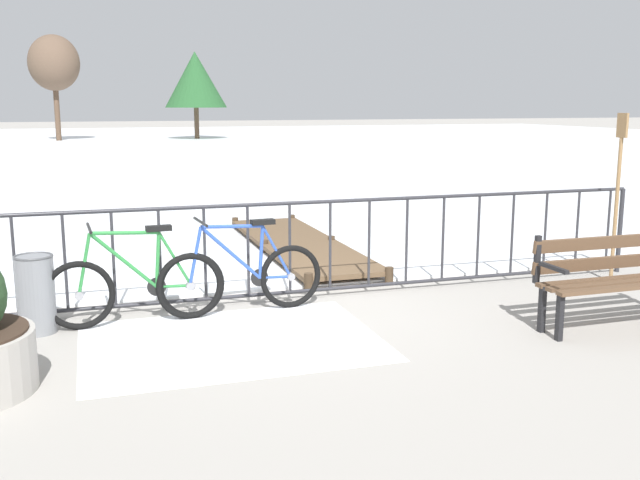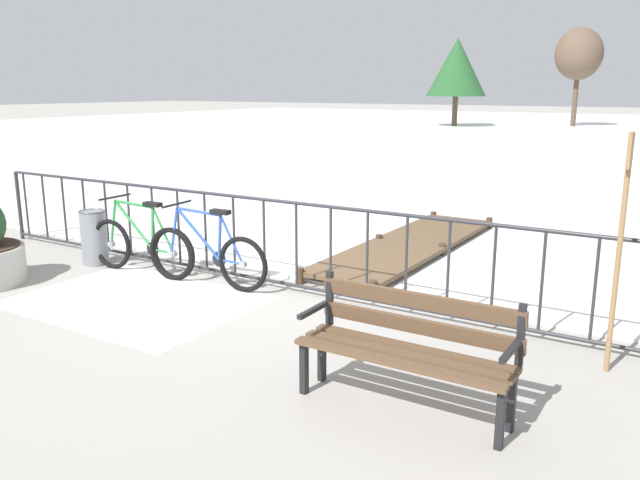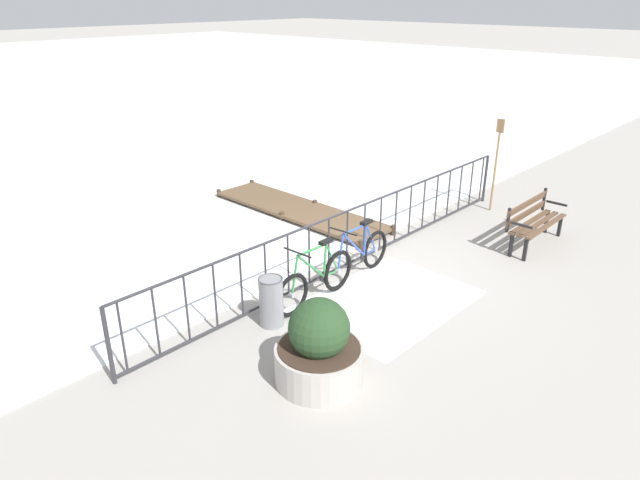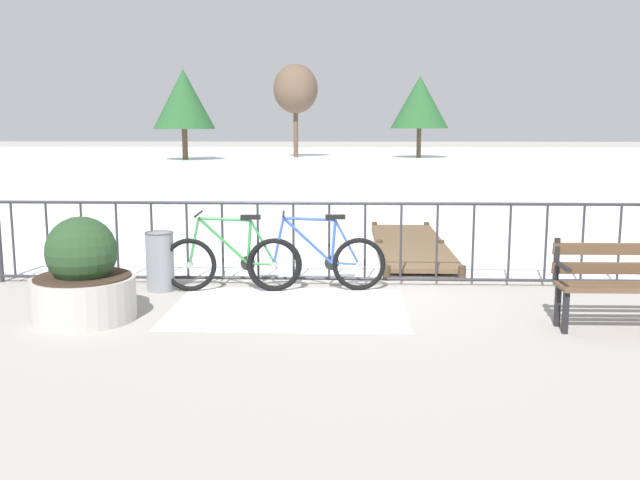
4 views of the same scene
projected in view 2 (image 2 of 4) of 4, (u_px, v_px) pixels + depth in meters
ground_plane at (250, 283)px, 7.83m from camera, size 160.00×160.00×0.00m
frozen_pond at (611, 136)px, 31.31m from camera, size 80.00×56.00×0.03m
snow_patch at (137, 301)px, 7.17m from camera, size 2.61×1.91×0.01m
railing_fence at (249, 238)px, 7.70m from camera, size 9.06×0.06×1.07m
bicycle_near_railing at (206, 256)px, 7.65m from camera, size 1.71×0.52×0.97m
bicycle_second at (142, 246)px, 8.13m from camera, size 1.71×0.52×0.97m
park_bench at (409, 341)px, 4.70m from camera, size 1.60×0.49×0.89m
trash_bin at (94, 237)px, 8.60m from camera, size 0.35×0.35×0.73m
oar_upright at (620, 239)px, 5.14m from camera, size 0.04×0.16×1.98m
wooden_dock at (410, 244)px, 9.27m from camera, size 1.10×4.33×0.20m
tree_west_mid at (579, 54)px, 38.13m from camera, size 2.74×2.74×5.75m
tree_centre at (457, 67)px, 38.54m from camera, size 3.56×3.56×5.19m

